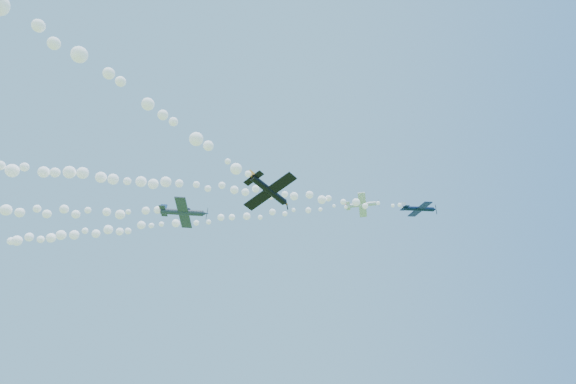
{
  "coord_description": "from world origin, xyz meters",
  "views": [
    {
      "loc": [
        4.31,
        -65.22,
        2.0
      ],
      "look_at": [
        4.81,
        -4.36,
        46.89
      ],
      "focal_mm": 30.0,
      "sensor_mm": 36.0,
      "label": 1
    }
  ],
  "objects_px": {
    "plane_white": "(362,205)",
    "plane_navy": "(419,209)",
    "plane_grey": "(183,212)",
    "plane_black": "(270,191)"
  },
  "relations": [
    {
      "from": "plane_white",
      "to": "plane_navy",
      "type": "distance_m",
      "value": 10.63
    },
    {
      "from": "plane_white",
      "to": "plane_grey",
      "type": "height_order",
      "value": "plane_white"
    },
    {
      "from": "plane_black",
      "to": "plane_grey",
      "type": "bearing_deg",
      "value": 75.67
    },
    {
      "from": "plane_navy",
      "to": "plane_grey",
      "type": "xyz_separation_m",
      "value": [
        -40.51,
        -9.95,
        -7.71
      ]
    },
    {
      "from": "plane_white",
      "to": "plane_black",
      "type": "height_order",
      "value": "plane_white"
    },
    {
      "from": "plane_white",
      "to": "plane_black",
      "type": "relative_size",
      "value": 1.15
    },
    {
      "from": "plane_black",
      "to": "plane_white",
      "type": "bearing_deg",
      "value": 11.67
    },
    {
      "from": "plane_white",
      "to": "plane_navy",
      "type": "xyz_separation_m",
      "value": [
        9.85,
        -2.81,
        -2.82
      ]
    },
    {
      "from": "plane_navy",
      "to": "plane_black",
      "type": "distance_m",
      "value": 42.97
    },
    {
      "from": "plane_white",
      "to": "plane_navy",
      "type": "height_order",
      "value": "plane_white"
    }
  ]
}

